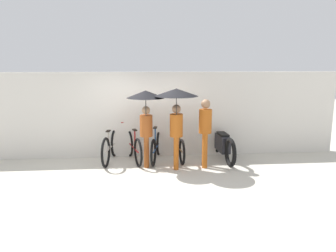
{
  "coord_description": "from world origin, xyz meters",
  "views": [
    {
      "loc": [
        -0.13,
        -7.23,
        2.63
      ],
      "look_at": [
        0.6,
        1.05,
        1.0
      ],
      "focal_mm": 35.0,
      "sensor_mm": 36.0,
      "label": 1
    }
  ],
  "objects_px": {
    "parked_bicycle_0": "(111,147)",
    "pedestrian_leading": "(146,108)",
    "parked_bicycle_2": "(156,147)",
    "pedestrian_center": "(176,106)",
    "parked_bicycle_3": "(179,146)",
    "pedestrian_trailing": "(205,128)",
    "parked_bicycle_1": "(133,147)",
    "motorcycle": "(222,144)"
  },
  "relations": [
    {
      "from": "parked_bicycle_2",
      "to": "pedestrian_trailing",
      "type": "relative_size",
      "value": 1.0
    },
    {
      "from": "motorcycle",
      "to": "pedestrian_center",
      "type": "bearing_deg",
      "value": 117.08
    },
    {
      "from": "parked_bicycle_3",
      "to": "pedestrian_center",
      "type": "bearing_deg",
      "value": 166.5
    },
    {
      "from": "parked_bicycle_0",
      "to": "parked_bicycle_3",
      "type": "distance_m",
      "value": 1.84
    },
    {
      "from": "parked_bicycle_1",
      "to": "motorcycle",
      "type": "height_order",
      "value": "parked_bicycle_1"
    },
    {
      "from": "parked_bicycle_2",
      "to": "pedestrian_center",
      "type": "xyz_separation_m",
      "value": [
        0.45,
        -0.84,
        1.23
      ]
    },
    {
      "from": "parked_bicycle_1",
      "to": "parked_bicycle_2",
      "type": "bearing_deg",
      "value": -102.1
    },
    {
      "from": "parked_bicycle_1",
      "to": "parked_bicycle_2",
      "type": "distance_m",
      "value": 0.62
    },
    {
      "from": "parked_bicycle_1",
      "to": "motorcycle",
      "type": "distance_m",
      "value": 2.43
    },
    {
      "from": "parked_bicycle_0",
      "to": "pedestrian_leading",
      "type": "relative_size",
      "value": 0.9
    },
    {
      "from": "parked_bicycle_2",
      "to": "motorcycle",
      "type": "relative_size",
      "value": 0.83
    },
    {
      "from": "parked_bicycle_0",
      "to": "parked_bicycle_2",
      "type": "bearing_deg",
      "value": -80.87
    },
    {
      "from": "pedestrian_trailing",
      "to": "parked_bicycle_3",
      "type": "bearing_deg",
      "value": -43.9
    },
    {
      "from": "parked_bicycle_1",
      "to": "parked_bicycle_0",
      "type": "bearing_deg",
      "value": 73.86
    },
    {
      "from": "parked_bicycle_3",
      "to": "pedestrian_leading",
      "type": "relative_size",
      "value": 0.88
    },
    {
      "from": "parked_bicycle_1",
      "to": "pedestrian_trailing",
      "type": "bearing_deg",
      "value": -124.3
    },
    {
      "from": "pedestrian_trailing",
      "to": "parked_bicycle_2",
      "type": "bearing_deg",
      "value": -21.58
    },
    {
      "from": "parked_bicycle_2",
      "to": "pedestrian_center",
      "type": "distance_m",
      "value": 1.56
    },
    {
      "from": "pedestrian_leading",
      "to": "pedestrian_trailing",
      "type": "xyz_separation_m",
      "value": [
        1.47,
        -0.07,
        -0.49
      ]
    },
    {
      "from": "parked_bicycle_3",
      "to": "pedestrian_trailing",
      "type": "bearing_deg",
      "value": -145.17
    },
    {
      "from": "motorcycle",
      "to": "pedestrian_trailing",
      "type": "bearing_deg",
      "value": 132.42
    },
    {
      "from": "parked_bicycle_3",
      "to": "motorcycle",
      "type": "height_order",
      "value": "parked_bicycle_3"
    },
    {
      "from": "parked_bicycle_3",
      "to": "pedestrian_leading",
      "type": "bearing_deg",
      "value": 124.05
    },
    {
      "from": "parked_bicycle_0",
      "to": "pedestrian_leading",
      "type": "bearing_deg",
      "value": -113.83
    },
    {
      "from": "parked_bicycle_0",
      "to": "motorcycle",
      "type": "bearing_deg",
      "value": -82.04
    },
    {
      "from": "pedestrian_leading",
      "to": "motorcycle",
      "type": "relative_size",
      "value": 0.94
    },
    {
      "from": "parked_bicycle_0",
      "to": "pedestrian_center",
      "type": "bearing_deg",
      "value": -107.66
    },
    {
      "from": "pedestrian_trailing",
      "to": "parked_bicycle_0",
      "type": "bearing_deg",
      "value": -7.45
    },
    {
      "from": "parked_bicycle_3",
      "to": "pedestrian_trailing",
      "type": "height_order",
      "value": "pedestrian_trailing"
    },
    {
      "from": "parked_bicycle_2",
      "to": "pedestrian_leading",
      "type": "xyz_separation_m",
      "value": [
        -0.28,
        -0.61,
        1.14
      ]
    },
    {
      "from": "parked_bicycle_0",
      "to": "pedestrian_leading",
      "type": "xyz_separation_m",
      "value": [
        0.95,
        -0.61,
        1.12
      ]
    },
    {
      "from": "parked_bicycle_2",
      "to": "pedestrian_center",
      "type": "height_order",
      "value": "pedestrian_center"
    },
    {
      "from": "parked_bicycle_0",
      "to": "parked_bicycle_3",
      "type": "height_order",
      "value": "parked_bicycle_0"
    },
    {
      "from": "parked_bicycle_1",
      "to": "parked_bicycle_3",
      "type": "relative_size",
      "value": 0.99
    },
    {
      "from": "parked_bicycle_2",
      "to": "pedestrian_center",
      "type": "relative_size",
      "value": 0.86
    },
    {
      "from": "parked_bicycle_2",
      "to": "pedestrian_leading",
      "type": "relative_size",
      "value": 0.88
    },
    {
      "from": "parked_bicycle_2",
      "to": "parked_bicycle_0",
      "type": "bearing_deg",
      "value": 101.46
    },
    {
      "from": "motorcycle",
      "to": "pedestrian_leading",
      "type": "bearing_deg",
      "value": 102.08
    },
    {
      "from": "parked_bicycle_3",
      "to": "pedestrian_leading",
      "type": "height_order",
      "value": "pedestrian_leading"
    },
    {
      "from": "pedestrian_trailing",
      "to": "motorcycle",
      "type": "bearing_deg",
      "value": -126.54
    },
    {
      "from": "pedestrian_leading",
      "to": "pedestrian_trailing",
      "type": "bearing_deg",
      "value": 179.1
    },
    {
      "from": "pedestrian_leading",
      "to": "parked_bicycle_2",
      "type": "bearing_deg",
      "value": -112.83
    }
  ]
}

